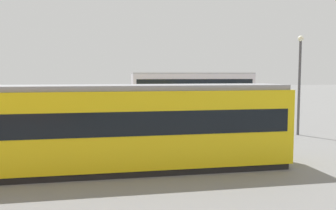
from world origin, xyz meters
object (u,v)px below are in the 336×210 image
at_px(double_decker_bus, 192,96).
at_px(pedestrian_crossing, 202,126).
at_px(info_sign, 49,111).
at_px(street_lamp, 300,77).
at_px(tram_yellow, 105,127).
at_px(pedestrian_near_railing, 149,120).

height_order(double_decker_bus, pedestrian_crossing, double_decker_bus).
bearing_deg(pedestrian_crossing, info_sign, -27.16).
distance_m(double_decker_bus, street_lamp, 9.92).
distance_m(double_decker_bus, pedestrian_crossing, 10.44).
relative_size(double_decker_bus, tram_yellow, 0.70).
bearing_deg(pedestrian_near_railing, double_decker_bus, -125.02).
xyz_separation_m(double_decker_bus, pedestrian_crossing, (2.74, 10.02, -1.06)).
bearing_deg(double_decker_bus, tram_yellow, 60.10).
height_order(double_decker_bus, pedestrian_near_railing, double_decker_bus).
height_order(double_decker_bus, street_lamp, street_lamp).
bearing_deg(info_sign, street_lamp, 168.29).
height_order(pedestrian_crossing, street_lamp, street_lamp).
height_order(tram_yellow, pedestrian_near_railing, tram_yellow).
distance_m(tram_yellow, pedestrian_crossing, 7.30).
bearing_deg(pedestrian_crossing, pedestrian_near_railing, -48.17).
bearing_deg(tram_yellow, double_decker_bus, -119.90).
bearing_deg(double_decker_bus, street_lamp, 114.59).
relative_size(tram_yellow, info_sign, 6.55).
distance_m(tram_yellow, pedestrian_near_railing, 7.97).
bearing_deg(info_sign, pedestrian_near_railing, 165.07).
xyz_separation_m(pedestrian_near_railing, info_sign, (5.88, -1.57, 0.56)).
xyz_separation_m(tram_yellow, street_lamp, (-12.45, -5.68, 1.89)).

